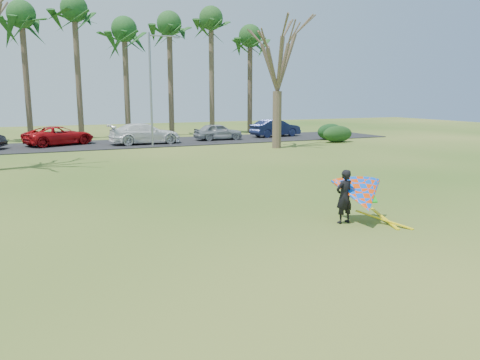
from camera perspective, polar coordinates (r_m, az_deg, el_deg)
name	(u,v)px	position (r m, az deg, el deg)	size (l,w,h in m)	color
ground	(269,230)	(13.33, 3.52, -6.08)	(100.00, 100.00, 0.00)	#1B5011
parking_strip	(117,144)	(36.99, -14.71, 4.27)	(46.00, 7.00, 0.06)	black
palm_4	(21,16)	(42.75, -25.11, 17.64)	(4.84, 4.84, 11.54)	brown
palm_5	(74,11)	(43.03, -19.57, 18.87)	(4.84, 4.84, 12.24)	brown
palm_6	(124,31)	(43.39, -13.94, 17.26)	(4.84, 4.84, 10.84)	#4E3F2F
palm_7	(169,25)	(44.39, -8.63, 18.17)	(4.84, 4.84, 11.54)	#4C3E2D
palm_8	(211,20)	(45.72, -3.55, 18.89)	(4.84, 4.84, 12.24)	brown
palm_9	(250,37)	(47.09, 1.24, 16.99)	(4.84, 4.84, 10.84)	#453529
bare_tree_right	(278,53)	(33.49, 4.64, 15.16)	(6.27, 6.27, 9.21)	brown
streetlight	(153,84)	(34.30, -10.58, 11.40)	(2.28, 0.18, 8.00)	gray
hedge_near	(337,134)	(38.15, 11.80, 5.51)	(2.63, 1.19, 1.32)	#153714
hedge_far	(330,132)	(40.20, 10.94, 5.80)	(2.41, 1.14, 1.34)	#133517
car_2	(59,136)	(37.24, -21.17, 5.07)	(2.31, 5.01, 1.39)	#B70E12
car_3	(145,134)	(36.33, -11.52, 5.57)	(2.17, 5.33, 1.55)	white
car_4	(218,132)	(38.75, -2.68, 5.91)	(1.60, 3.97, 1.35)	#9399A0
car_5	(275,128)	(41.90, 4.34, 6.34)	(1.59, 4.57, 1.51)	#161E44
kite_flyer	(360,196)	(14.21, 14.47, -1.86)	(2.13, 2.39, 2.02)	black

